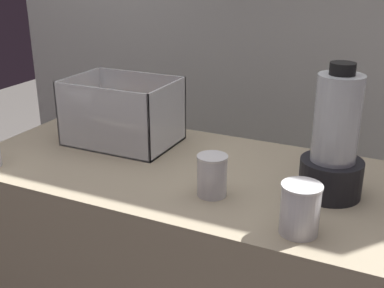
# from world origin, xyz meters

# --- Properties ---
(back_wall_unit) EXTENTS (2.60, 0.24, 2.50)m
(back_wall_unit) POSITION_xyz_m (0.00, 0.77, 1.26)
(back_wall_unit) COLOR silver
(back_wall_unit) RESTS_ON ground_plane
(carrot_display_bin) EXTENTS (0.36, 0.25, 0.22)m
(carrot_display_bin) POSITION_xyz_m (-0.31, 0.11, 0.97)
(carrot_display_bin) COLOR white
(carrot_display_bin) RESTS_ON counter
(blender_pitcher) EXTENTS (0.17, 0.17, 0.36)m
(blender_pitcher) POSITION_xyz_m (0.41, 0.01, 1.04)
(blender_pitcher) COLOR black
(blender_pitcher) RESTS_ON counter
(juice_cup_orange_left) EXTENTS (0.08, 0.08, 0.11)m
(juice_cup_orange_left) POSITION_xyz_m (0.12, -0.13, 0.95)
(juice_cup_orange_left) COLOR white
(juice_cup_orange_left) RESTS_ON counter
(juice_cup_pomegranate_middle) EXTENTS (0.09, 0.09, 0.12)m
(juice_cup_pomegranate_middle) POSITION_xyz_m (0.38, -0.22, 0.96)
(juice_cup_pomegranate_middle) COLOR white
(juice_cup_pomegranate_middle) RESTS_ON counter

